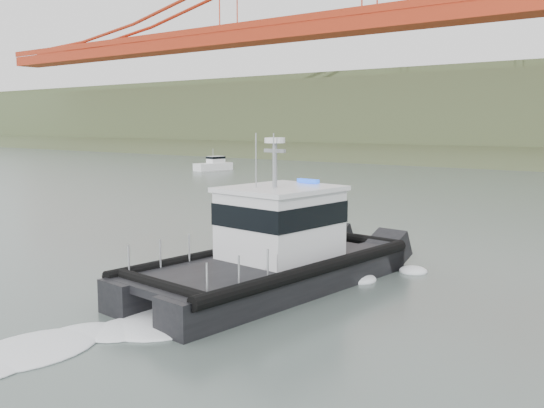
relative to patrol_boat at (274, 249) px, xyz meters
The scene contains 3 objects.
ground 6.77m from the patrol_boat, 134.33° to the right, with size 400.00×400.00×0.00m, color #54645E.
patrol_boat is the anchor object (origin of this frame).
motorboat 59.67m from the patrol_boat, 135.27° to the left, with size 2.62×5.67×3.00m.
Camera 1 is at (18.50, -13.42, 6.30)m, focal length 40.00 mm.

